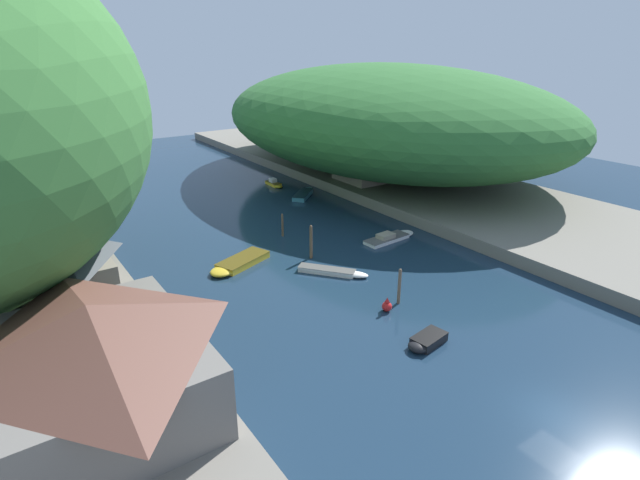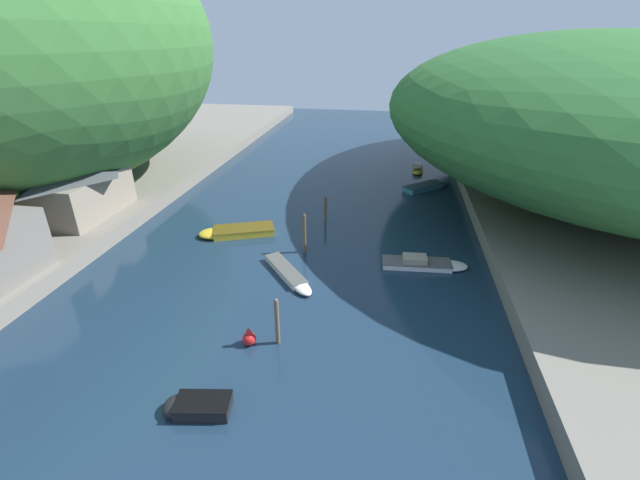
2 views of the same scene
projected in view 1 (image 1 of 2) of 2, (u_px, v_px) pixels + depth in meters
name	position (u px, v px, depth m)	size (l,w,h in m)	color
water_surface	(279.00, 244.00, 50.10)	(130.00, 130.00, 0.00)	#192D42
right_bank	(454.00, 196.00, 63.52)	(22.00, 120.00, 1.28)	slate
hillside_right	(387.00, 117.00, 72.31)	(41.09, 57.53, 14.90)	#2D662D
waterfront_building	(96.00, 357.00, 24.73)	(10.24, 12.68, 6.13)	slate
boathouse_shed	(65.00, 266.00, 35.96)	(5.90, 9.02, 5.12)	gray
right_bank_cottage	(367.00, 165.00, 67.86)	(7.47, 7.13, 3.94)	gray
boat_small_dinghy	(237.00, 264.00, 45.08)	(6.74, 4.33, 0.61)	gold
boat_near_quay	(274.00, 184.00, 70.13)	(1.22, 3.60, 0.98)	gold
boat_yellow_tender	(391.00, 237.00, 51.24)	(6.40, 2.13, 0.82)	white
boat_red_skiff	(335.00, 272.00, 43.68)	(4.77, 5.60, 0.47)	silver
boat_white_cruiser	(425.00, 342.00, 33.38)	(3.30, 1.88, 0.66)	black
boat_open_rowboat	(304.00, 193.00, 65.82)	(5.47, 5.12, 0.59)	teal
mooring_post_second	(399.00, 286.00, 38.37)	(0.25, 0.25, 2.96)	brown
mooring_post_fourth	(311.00, 242.00, 46.42)	(0.28, 0.28, 3.28)	brown
mooring_post_farthest	(282.00, 225.00, 51.77)	(0.22, 0.22, 2.49)	brown
channel_buoy_near	(387.00, 306.00, 37.63)	(0.77, 0.77, 1.15)	red
person_on_quay	(220.00, 418.00, 23.86)	(0.33, 0.43, 1.69)	#282D3D
person_by_boathouse	(213.00, 406.00, 24.67)	(0.22, 0.38, 1.69)	#282D3D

